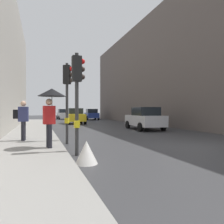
{
  "coord_description": "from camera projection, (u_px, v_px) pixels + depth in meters",
  "views": [
    {
      "loc": [
        -5.84,
        -7.11,
        1.5
      ],
      "look_at": [
        -1.0,
        6.54,
        1.4
      ],
      "focal_mm": 33.01,
      "sensor_mm": 36.0,
      "label": 1
    }
  ],
  "objects": [
    {
      "name": "traffic_light_near_right",
      "position": [
        67.0,
        88.0,
        9.22
      ],
      "size": [
        0.45,
        0.35,
        3.63
      ],
      "color": "#2D2D2D",
      "rests_on": "ground"
    },
    {
      "name": "pedestrian_with_umbrella",
      "position": [
        51.0,
        101.0,
        7.44
      ],
      "size": [
        1.0,
        1.0,
        2.14
      ],
      "color": "black",
      "rests_on": "sidewalk_kerb"
    },
    {
      "name": "warning_sign_triangle",
      "position": [
        86.0,
        152.0,
        5.78
      ],
      "size": [
        0.64,
        0.64,
        0.65
      ],
      "primitive_type": "cone",
      "color": "silver",
      "rests_on": "ground"
    },
    {
      "name": "car_yellow_taxi",
      "position": [
        75.0,
        116.0,
        23.65
      ],
      "size": [
        2.11,
        4.25,
        1.76
      ],
      "color": "yellow",
      "rests_on": "ground"
    },
    {
      "name": "sidewalk_kerb",
      "position": [
        32.0,
        134.0,
        12.23
      ],
      "size": [
        2.61,
        40.0,
        0.16
      ],
      "primitive_type": "cube",
      "color": "gray",
      "rests_on": "ground"
    },
    {
      "name": "traffic_light_far_median",
      "position": [
        77.0,
        102.0,
        28.68
      ],
      "size": [
        0.25,
        0.43,
        3.97
      ],
      "color": "#2D2D2D",
      "rests_on": "ground"
    },
    {
      "name": "pedestrian_with_grey_backpack",
      "position": [
        22.0,
        118.0,
        9.17
      ],
      "size": [
        0.63,
        0.37,
        1.77
      ],
      "color": "black",
      "rests_on": "sidewalk_kerb"
    },
    {
      "name": "car_white_compact",
      "position": [
        63.0,
        114.0,
        35.95
      ],
      "size": [
        2.15,
        4.27,
        1.76
      ],
      "color": "silver",
      "rests_on": "ground"
    },
    {
      "name": "building_facade_right",
      "position": [
        190.0,
        74.0,
        24.34
      ],
      "size": [
        12.0,
        34.46,
        11.64
      ],
      "primitive_type": "cube",
      "color": "#5B514C",
      "rests_on": "ground"
    },
    {
      "name": "car_silver_hatchback",
      "position": [
        145.0,
        118.0,
        16.16
      ],
      "size": [
        2.26,
        4.32,
        1.76
      ],
      "color": "#BCBCC1",
      "rests_on": "ground"
    },
    {
      "name": "ground_plane",
      "position": [
        186.0,
        146.0,
        8.67
      ],
      "size": [
        120.0,
        120.0,
        0.0
      ],
      "primitive_type": "plane",
      "color": "#38383A"
    },
    {
      "name": "car_blue_van",
      "position": [
        91.0,
        114.0,
        33.65
      ],
      "size": [
        2.22,
        4.3,
        1.76
      ],
      "color": "navy",
      "rests_on": "ground"
    },
    {
      "name": "traffic_light_near_left",
      "position": [
        77.0,
        85.0,
        6.83
      ],
      "size": [
        0.44,
        0.26,
        3.41
      ],
      "color": "#2D2D2D",
      "rests_on": "ground"
    }
  ]
}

